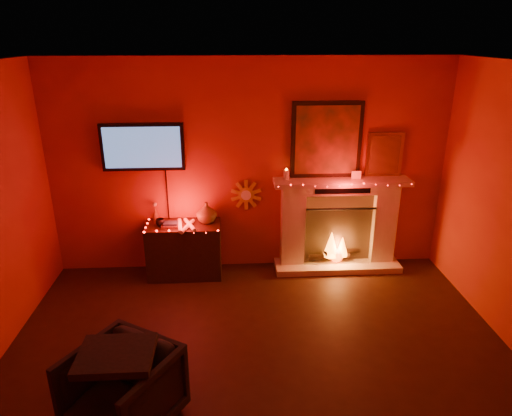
{
  "coord_description": "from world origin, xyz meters",
  "views": [
    {
      "loc": [
        -0.25,
        -3.03,
        2.93
      ],
      "look_at": [
        0.03,
        1.7,
        1.12
      ],
      "focal_mm": 32.0,
      "sensor_mm": 36.0,
      "label": 1
    }
  ],
  "objects_px": {
    "fireplace": "(338,215)",
    "console_table": "(185,247)",
    "sunburst_clock": "(246,195)",
    "armchair": "(123,390)",
    "tv": "(143,147)"
  },
  "relations": [
    {
      "from": "console_table",
      "to": "armchair",
      "type": "distance_m",
      "value": 2.45
    },
    {
      "from": "armchair",
      "to": "console_table",
      "type": "bearing_deg",
      "value": 115.5
    },
    {
      "from": "fireplace",
      "to": "console_table",
      "type": "distance_m",
      "value": 2.01
    },
    {
      "from": "sunburst_clock",
      "to": "tv",
      "type": "bearing_deg",
      "value": -178.76
    },
    {
      "from": "tv",
      "to": "sunburst_clock",
      "type": "xyz_separation_m",
      "value": [
        1.25,
        0.03,
        -0.65
      ]
    },
    {
      "from": "armchair",
      "to": "fireplace",
      "type": "bearing_deg",
      "value": 80.69
    },
    {
      "from": "tv",
      "to": "console_table",
      "type": "relative_size",
      "value": 1.28
    },
    {
      "from": "sunburst_clock",
      "to": "armchair",
      "type": "height_order",
      "value": "sunburst_clock"
    },
    {
      "from": "fireplace",
      "to": "console_table",
      "type": "height_order",
      "value": "fireplace"
    },
    {
      "from": "console_table",
      "to": "sunburst_clock",
      "type": "bearing_deg",
      "value": 15.44
    },
    {
      "from": "fireplace",
      "to": "armchair",
      "type": "distance_m",
      "value": 3.44
    },
    {
      "from": "tv",
      "to": "armchair",
      "type": "relative_size",
      "value": 1.65
    },
    {
      "from": "sunburst_clock",
      "to": "armchair",
      "type": "distance_m",
      "value": 2.94
    },
    {
      "from": "fireplace",
      "to": "sunburst_clock",
      "type": "relative_size",
      "value": 5.45
    },
    {
      "from": "tv",
      "to": "armchair",
      "type": "height_order",
      "value": "tv"
    }
  ]
}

